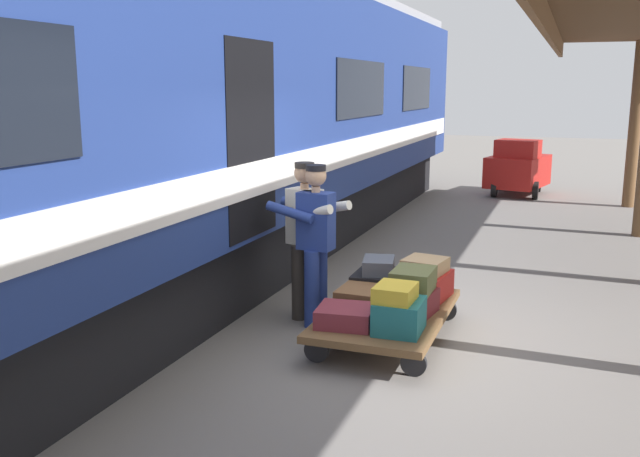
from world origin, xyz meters
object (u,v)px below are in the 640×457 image
Objects in this scene: suitcase_burgundy_valise at (346,316)px; suitcase_brown_leather at (362,298)px; luggage_cart at (387,315)px; porter_by_door at (306,235)px; suitcase_yellow_case at (395,293)px; suitcase_black_hardshell at (377,283)px; suitcase_teal_softside at (399,316)px; suitcase_tan_vintage at (425,265)px; suitcase_red_plastic at (424,285)px; suitcase_maroon_trunk at (412,302)px; suitcase_olive_duffel at (413,280)px; suitcase_slate_roller at (379,266)px; baggage_tug at (518,168)px; porter_in_overalls at (314,239)px; train_car at (127,126)px.

suitcase_burgundy_valise is 0.54m from suitcase_brown_leather.
suitcase_brown_leather is (0.00, -0.54, 0.01)m from suitcase_burgundy_valise.
luggage_cart is 1.26m from porter_by_door.
suitcase_yellow_case is (-0.47, 0.02, 0.28)m from suitcase_burgundy_valise.
suitcase_teal_softside is at bearing 115.20° from suitcase_black_hardshell.
suitcase_yellow_case is at bearing 88.30° from suitcase_tan_vintage.
suitcase_brown_leather is at bearing 46.74° from suitcase_red_plastic.
suitcase_tan_vintage is (0.00, -0.04, 0.21)m from suitcase_red_plastic.
suitcase_teal_softside is at bearing 180.00° from suitcase_burgundy_valise.
suitcase_olive_duffel reaches higher than suitcase_maroon_trunk.
suitcase_maroon_trunk is at bearing 133.31° from suitcase_slate_roller.
suitcase_teal_softside reaches higher than suitcase_burgundy_valise.
baggage_tug is at bearing -90.94° from suitcase_red_plastic.
suitcase_tan_vintage is at bearing -160.64° from porter_in_overalls.
suitcase_teal_softside is at bearing 170.28° from train_car.
suitcase_burgundy_valise is at bearing 0.00° from suitcase_teal_softside.
suitcase_teal_softside is at bearing 90.00° from suitcase_red_plastic.
suitcase_red_plastic is at bearing -115.20° from suitcase_burgundy_valise.
porter_by_door is at bearing -26.09° from suitcase_brown_leather.
porter_by_door is (1.26, -0.91, 0.48)m from suitcase_teal_softside.
baggage_tug reaches higher than suitcase_burgundy_valise.
suitcase_burgundy_valise is 1.24× the size of suitcase_tan_vintage.
suitcase_yellow_case reaches higher than suitcase_red_plastic.
baggage_tug reaches higher than suitcase_olive_duffel.
train_car is 3.12m from suitcase_slate_roller.
suitcase_olive_duffel is (0.00, -0.55, 0.19)m from suitcase_teal_softside.
luggage_cart is at bearing 114.35° from suitcase_slate_roller.
suitcase_brown_leather is at bearing 87.85° from suitcase_slate_roller.
suitcase_red_plastic reaches higher than suitcase_brown_leather.
suitcase_maroon_trunk is at bearing 169.94° from porter_in_overalls.
suitcase_brown_leather is 0.28× the size of porter_in_overalls.
porter_in_overalls is at bearing 132.47° from porter_by_door.
baggage_tug reaches higher than suitcase_tan_vintage.
luggage_cart is at bearing 179.88° from train_car.
luggage_cart is at bearing -115.20° from suitcase_burgundy_valise.
suitcase_slate_roller reaches higher than suitcase_burgundy_valise.
suitcase_teal_softside is 0.28× the size of porter_in_overalls.
porter_in_overalls is at bearing -18.27° from suitcase_brown_leather.
suitcase_slate_roller reaches higher than suitcase_black_hardshell.
suitcase_yellow_case is at bearing 88.96° from baggage_tug.
train_car is 35.89× the size of suitcase_red_plastic.
suitcase_slate_roller is at bearing -168.68° from porter_by_door.
suitcase_maroon_trunk is at bearing 92.73° from suitcase_olive_duffel.
baggage_tug is at bearing -98.19° from porter_by_door.
luggage_cart is at bearing 0.00° from suitcase_maroon_trunk.
suitcase_red_plastic is 1.13m from suitcase_yellow_case.
suitcase_slate_roller is at bearing -46.69° from suitcase_maroon_trunk.
porter_by_door is at bearing 81.81° from baggage_tug.
suitcase_black_hardshell is at bearing 4.48° from suitcase_tan_vintage.
suitcase_burgundy_valise is 1.28× the size of suitcase_yellow_case.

